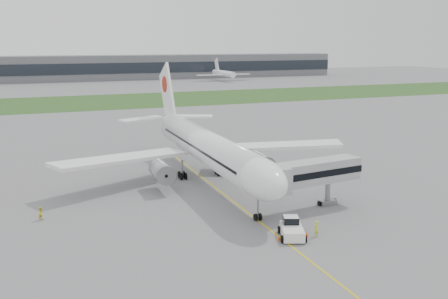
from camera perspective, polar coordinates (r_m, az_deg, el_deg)
name	(u,v)px	position (r m, az deg, el deg)	size (l,w,h in m)	color
ground	(216,188)	(75.87, -0.93, -4.44)	(600.00, 600.00, 0.00)	gray
apron_markings	(228,198)	(71.41, 0.47, -5.51)	(70.00, 70.00, 0.04)	gold
grass_strip	(104,102)	(191.12, -13.56, 5.35)	(600.00, 50.00, 0.02)	#2C5720
terminal_building	(76,68)	(299.50, -16.56, 8.90)	(320.00, 22.30, 14.00)	slate
airliner	(205,146)	(78.94, -2.17, 0.45)	(48.13, 53.95, 17.88)	white
pushback_tug	(292,229)	(57.81, 7.74, -8.94)	(3.95, 4.76, 2.15)	white
jet_bridge	(309,174)	(65.65, 9.65, -2.74)	(14.54, 5.75, 6.75)	#B5B4B7
safety_cone_left	(279,238)	(56.92, 6.26, -10.01)	(0.41, 0.41, 0.57)	#FF4D0D
safety_cone_right	(307,234)	(58.26, 9.44, -9.55)	(0.45, 0.45, 0.61)	#FF4D0D
ground_crew_near	(316,229)	(58.28, 10.51, -8.88)	(0.70, 0.46, 1.93)	#CEEC27
ground_crew_far	(41,214)	(66.38, -20.15, -6.89)	(0.84, 0.65, 1.73)	yellow
distant_aircraft_right	(224,81)	(285.58, -0.05, 7.86)	(31.41, 27.71, 12.01)	white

